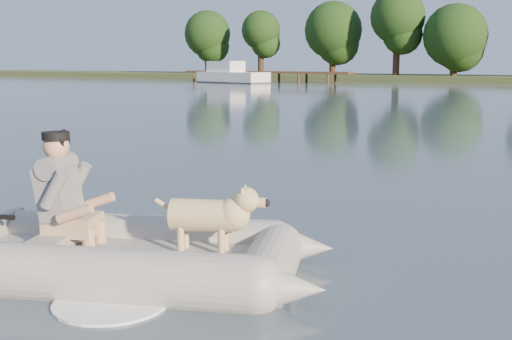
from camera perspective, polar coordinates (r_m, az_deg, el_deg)
The scene contains 6 objects.
water at distance 6.45m, azimuth -15.78°, elevation -9.40°, with size 160.00×160.00×0.00m, color slate.
dock at distance 63.96m, azimuth 0.88°, elevation 8.31°, with size 18.00×2.00×1.04m, color #4C331E, non-canonical shape.
dinghy at distance 6.31m, azimuth -11.01°, elevation -3.61°, with size 5.15×4.03×1.48m, color #979792, non-canonical shape.
man at distance 6.62m, azimuth -16.98°, elevation -1.52°, with size 0.78×0.67×1.15m, color slate, non-canonical shape.
dog at distance 6.18m, azimuth -4.75°, elevation -4.54°, with size 1.00×0.36×0.67m, color tan, non-canonical shape.
cabin_cruiser at distance 61.05m, azimuth -2.09°, elevation 8.70°, with size 7.75×2.77×2.40m, color white, non-canonical shape.
Camera 1 is at (4.37, -4.27, 2.07)m, focal length 45.00 mm.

